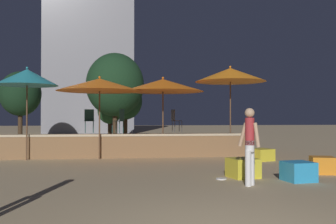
{
  "coord_description": "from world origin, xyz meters",
  "views": [
    {
      "loc": [
        -1.39,
        -4.25,
        1.44
      ],
      "look_at": [
        0.0,
        6.35,
        1.59
      ],
      "focal_mm": 40.0,
      "sensor_mm": 36.0,
      "label": 1
    }
  ],
  "objects": [
    {
      "name": "person_1",
      "position": [
        1.34,
        3.33,
        0.87
      ],
      "size": [
        0.41,
        0.41,
        1.63
      ],
      "rotation": [
        0.0,
        0.0,
        3.93
      ],
      "color": "white",
      "rests_on": "ground"
    },
    {
      "name": "background_tree_2",
      "position": [
        -2.02,
        21.84,
        1.88
      ],
      "size": [
        1.69,
        1.69,
        2.83
      ],
      "color": "#3D2B1C",
      "rests_on": "ground"
    },
    {
      "name": "background_tree_0",
      "position": [
        -1.63,
        18.09,
        3.35
      ],
      "size": [
        3.41,
        3.41,
        5.23
      ],
      "color": "#3D2B1C",
      "rests_on": "ground"
    },
    {
      "name": "wooden_deck",
      "position": [
        -1.41,
        10.12,
        0.38
      ],
      "size": [
        9.88,
        2.31,
        0.84
      ],
      "color": "olive",
      "rests_on": "ground"
    },
    {
      "name": "cube_seat_0",
      "position": [
        1.55,
        4.38,
        0.23
      ],
      "size": [
        0.75,
        0.75,
        0.46
      ],
      "rotation": [
        0.0,
        0.0,
        0.2
      ],
      "color": "yellow",
      "rests_on": "ground"
    },
    {
      "name": "cube_seat_1",
      "position": [
        3.29,
        7.63,
        0.2
      ],
      "size": [
        0.81,
        0.81,
        0.39
      ],
      "rotation": [
        0.0,
        0.0,
        0.35
      ],
      "color": "yellow",
      "rests_on": "ground"
    },
    {
      "name": "patio_umbrella_1",
      "position": [
        2.71,
        9.21,
        3.01
      ],
      "size": [
        2.63,
        2.63,
        3.35
      ],
      "color": "brown",
      "rests_on": "ground"
    },
    {
      "name": "patio_umbrella_0",
      "position": [
        -4.46,
        8.8,
        2.78
      ],
      "size": [
        2.06,
        2.06,
        3.13
      ],
      "color": "brown",
      "rests_on": "ground"
    },
    {
      "name": "bistro_chair_0",
      "position": [
        -2.53,
        10.41,
        1.39
      ],
      "size": [
        0.4,
        0.4,
        0.9
      ],
      "rotation": [
        0.0,
        0.0,
        0.1
      ],
      "color": "#1E4C47",
      "rests_on": "wooden_deck"
    },
    {
      "name": "background_tree_1",
      "position": [
        -7.66,
        20.7,
        2.92
      ],
      "size": [
        2.59,
        2.59,
        4.37
      ],
      "color": "#3D2B1C",
      "rests_on": "ground"
    },
    {
      "name": "cube_seat_2",
      "position": [
        3.76,
        4.71,
        0.22
      ],
      "size": [
        0.7,
        0.7,
        0.43
      ],
      "rotation": [
        0.0,
        0.0,
        -0.31
      ],
      "color": "orange",
      "rests_on": "ground"
    },
    {
      "name": "cube_seat_3",
      "position": [
        2.62,
        3.73,
        0.22
      ],
      "size": [
        0.68,
        0.68,
        0.44
      ],
      "rotation": [
        0.0,
        0.0,
        0.13
      ],
      "color": "#2D9EDB",
      "rests_on": "ground"
    },
    {
      "name": "distant_building",
      "position": [
        -3.95,
        29.97,
        6.62
      ],
      "size": [
        7.65,
        4.68,
        13.24
      ],
      "color": "gray",
      "rests_on": "ground"
    },
    {
      "name": "patio_umbrella_2",
      "position": [
        -2.06,
        8.82,
        2.55
      ],
      "size": [
        2.93,
        2.93,
        2.85
      ],
      "color": "brown",
      "rests_on": "ground"
    },
    {
      "name": "bistro_chair_1",
      "position": [
        -1.36,
        9.77,
        1.39
      ],
      "size": [
        0.46,
        0.46,
        0.9
      ],
      "rotation": [
        0.0,
        0.0,
        4.24
      ],
      "color": "#1E4C47",
      "rests_on": "wooden_deck"
    },
    {
      "name": "bistro_chair_2",
      "position": [
        0.82,
        10.51,
        1.39
      ],
      "size": [
        0.42,
        0.41,
        0.9
      ],
      "rotation": [
        0.0,
        0.0,
        1.77
      ],
      "color": "#47474C",
      "rests_on": "wooden_deck"
    },
    {
      "name": "background_tree_3",
      "position": [
        -0.98,
        20.27,
        2.46
      ],
      "size": [
        2.19,
        2.19,
        3.69
      ],
      "color": "#3D2B1C",
      "rests_on": "ground"
    },
    {
      "name": "frisbee_disc",
      "position": [
        0.95,
        4.16,
        0.02
      ],
      "size": [
        0.25,
        0.25,
        0.03
      ],
      "color": "white",
      "rests_on": "ground"
    },
    {
      "name": "patio_umbrella_3",
      "position": [
        0.19,
        9.22,
        2.59
      ],
      "size": [
        2.96,
        2.96,
        2.9
      ],
      "color": "brown",
      "rests_on": "ground"
    }
  ]
}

